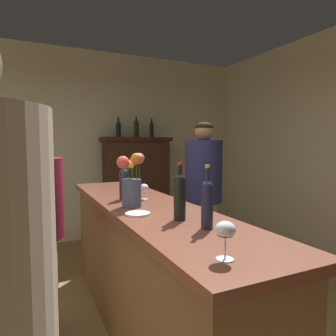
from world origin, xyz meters
The scene contains 16 objects.
wall_back centered at (0.00, 2.97, 1.42)m, with size 6.02×0.12×2.85m, color #BDB88F.
bar_counter centered at (0.40, 0.36, 0.51)m, with size 0.62×2.72×1.01m.
display_cabinet centered at (1.12, 2.64, 0.81)m, with size 1.02×0.47×1.56m.
wine_bottle_chardonnay centered at (0.45, -0.40, 1.16)m, with size 0.06×0.06×0.34m.
wine_bottle_pinot centered at (0.41, -0.18, 1.16)m, with size 0.07×0.07×0.34m.
wine_bottle_riesling centered at (0.31, 0.59, 1.15)m, with size 0.08×0.08×0.32m.
wine_glass_front centered at (0.28, -0.79, 1.12)m, with size 0.08×0.08×0.15m.
wine_glass_mid centered at (0.45, 0.53, 1.10)m, with size 0.07×0.07×0.13m.
flower_arrangement centered at (0.27, 0.29, 1.19)m, with size 0.20×0.15×0.38m.
cheese_plate centered at (0.23, 0.05, 1.02)m, with size 0.16×0.16×0.01m, color white.
display_bottle_left centered at (0.85, 2.64, 1.69)m, with size 0.07×0.07×0.30m.
display_bottle_midleft centered at (1.13, 2.64, 1.70)m, with size 0.08×0.08×0.32m.
display_bottle_center centered at (1.38, 2.64, 1.69)m, with size 0.06×0.06×0.29m.
patron_in_grey centered at (-0.35, 0.63, 0.82)m, with size 0.40×0.40×1.52m.
patron_near_entrance centered at (-0.31, 1.61, 0.93)m, with size 0.30×0.30×1.66m.
bartender centered at (1.23, 0.89, 0.92)m, with size 0.38×0.38×1.68m.
Camera 1 is at (-0.40, -1.72, 1.46)m, focal length 32.30 mm.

